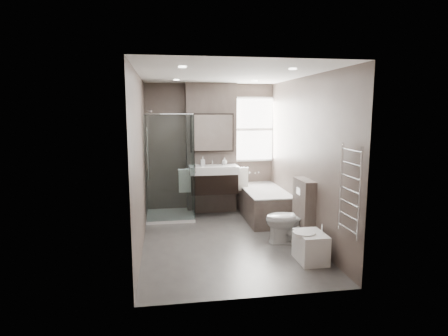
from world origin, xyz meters
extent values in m
cube|color=#45423F|center=(0.00, 0.00, -0.03)|extent=(2.65, 3.85, 0.05)
cube|color=silver|center=(0.00, 0.00, 2.62)|extent=(2.65, 3.85, 0.05)
cube|color=brown|center=(0.00, 1.92, 1.30)|extent=(2.65, 0.05, 2.60)
cube|color=brown|center=(0.00, -1.92, 1.30)|extent=(2.65, 0.05, 2.60)
cube|color=brown|center=(-1.32, 0.00, 1.30)|extent=(0.05, 3.85, 2.60)
cube|color=brown|center=(1.32, 0.00, 1.30)|extent=(0.05, 3.85, 2.60)
cube|color=#534841|center=(0.00, 1.77, 1.30)|extent=(1.00, 0.25, 2.60)
cube|color=black|center=(0.00, 1.42, 0.66)|extent=(0.90, 0.45, 0.38)
cube|color=white|center=(0.00, 1.42, 0.92)|extent=(0.95, 0.47, 0.15)
cylinder|color=silver|center=(0.00, 1.59, 1.06)|extent=(0.03, 0.03, 0.12)
cylinder|color=silver|center=(0.00, 1.53, 1.11)|extent=(0.02, 0.12, 0.02)
cube|color=black|center=(0.00, 1.62, 1.63)|extent=(0.86, 0.06, 0.76)
cube|color=white|center=(0.00, 1.58, 1.63)|extent=(0.80, 0.02, 0.70)
cube|color=silver|center=(-0.56, 1.40, 0.72)|extent=(0.24, 0.06, 0.44)
cube|color=silver|center=(0.56, 1.40, 0.72)|extent=(0.24, 0.06, 0.44)
cube|color=white|center=(-0.85, 1.45, 0.03)|extent=(0.90, 0.90, 0.06)
cube|color=white|center=(-0.85, 1.01, 1.03)|extent=(0.88, 0.01, 1.94)
cube|color=white|center=(-0.41, 1.45, 1.03)|extent=(0.01, 0.88, 1.94)
cylinder|color=silver|center=(-1.25, 1.45, 1.25)|extent=(0.02, 0.02, 1.00)
cube|color=#534841|center=(0.93, 1.10, 0.28)|extent=(0.75, 1.60, 0.55)
cube|color=white|center=(0.93, 1.10, 0.56)|extent=(0.75, 1.60, 0.03)
cube|color=white|center=(0.93, 1.10, 0.49)|extent=(0.61, 1.42, 0.12)
cube|color=white|center=(0.90, 1.88, 1.67)|extent=(0.98, 0.04, 1.33)
cube|color=white|center=(0.90, 1.85, 1.67)|extent=(0.90, 0.01, 1.25)
cube|color=white|center=(0.90, 1.85, 1.68)|extent=(0.90, 0.01, 0.05)
imported|color=white|center=(0.97, -0.26, 0.37)|extent=(0.79, 0.52, 0.74)
cube|color=#534841|center=(1.21, -0.25, 0.50)|extent=(0.18, 0.55, 1.00)
cube|color=silver|center=(1.11, -0.25, 0.82)|extent=(0.01, 0.16, 0.11)
cube|color=white|center=(1.02, -1.03, 0.20)|extent=(0.36, 0.51, 0.41)
cylinder|color=white|center=(0.92, -1.03, 0.40)|extent=(0.30, 0.30, 0.05)
cylinder|color=silver|center=(1.18, -1.03, 0.48)|extent=(0.02, 0.02, 0.10)
cylinder|color=silver|center=(1.25, -1.83, 1.12)|extent=(0.03, 0.03, 1.10)
cylinder|color=silver|center=(1.25, -1.37, 1.12)|extent=(0.03, 0.03, 1.10)
cube|color=silver|center=(1.25, -1.60, 1.12)|extent=(0.02, 0.46, 1.00)
imported|color=white|center=(-0.20, 1.49, 1.09)|extent=(0.08, 0.08, 0.17)
imported|color=white|center=(0.23, 1.55, 1.07)|extent=(0.11, 0.11, 0.14)
camera|label=1|loc=(-0.95, -5.70, 2.07)|focal=30.00mm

